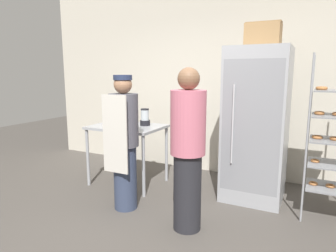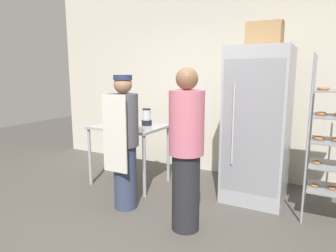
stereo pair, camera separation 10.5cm
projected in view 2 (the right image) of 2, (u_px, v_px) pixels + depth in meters
ground_plane at (141, 235)px, 3.02m from camera, size 14.00×14.00×0.00m
back_wall at (219, 77)px, 4.75m from camera, size 6.40×0.12×3.08m
refrigerator at (257, 125)px, 3.76m from camera, size 0.74×0.77×1.93m
prep_counter at (129, 132)px, 4.34m from camera, size 1.01×0.74×0.86m
donut_box at (122, 123)px, 4.27m from camera, size 0.29×0.21×0.25m
blender_pitcher at (147, 118)px, 4.32m from camera, size 0.15×0.15×0.24m
cardboard_storage_box at (265, 35)px, 3.60m from camera, size 0.42×0.29×0.30m
person_baker at (124, 141)px, 3.50m from camera, size 0.34×0.36×1.59m
person_customer at (186, 150)px, 3.00m from camera, size 0.35×0.35×1.67m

